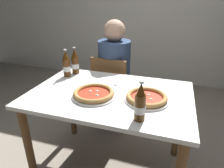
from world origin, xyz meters
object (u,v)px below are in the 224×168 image
object	(u,v)px
beer_bottle_center	(75,63)
beer_bottle_right	(140,104)
pizza_marinara_far	(147,98)
napkin_with_cutlery	(112,81)
pizza_margherita_near	(94,94)
diner_seated	(114,79)
beer_bottle_left	(67,65)
dining_table_main	(110,106)
chair_behind_table	(112,89)

from	to	relation	value
beer_bottle_center	beer_bottle_right	distance (m)	0.92
pizza_marinara_far	napkin_with_cutlery	xyz separation A→B (m)	(-0.34, 0.26, -0.02)
pizza_margherita_near	pizza_marinara_far	size ratio (longest dim) A/B	1.04
diner_seated	napkin_with_cutlery	world-z (taller)	diner_seated
pizza_marinara_far	beer_bottle_left	world-z (taller)	beer_bottle_left
beer_bottle_center	beer_bottle_right	world-z (taller)	same
dining_table_main	napkin_with_cutlery	distance (m)	0.25
dining_table_main	pizza_margherita_near	size ratio (longest dim) A/B	3.75
beer_bottle_center	beer_bottle_right	bearing A→B (deg)	-39.20
chair_behind_table	pizza_margherita_near	world-z (taller)	chair_behind_table
beer_bottle_left	dining_table_main	bearing A→B (deg)	-23.26
pizza_margherita_near	beer_bottle_left	xyz separation A→B (m)	(-0.38, 0.29, 0.08)
dining_table_main	chair_behind_table	size ratio (longest dim) A/B	1.41
chair_behind_table	pizza_margherita_near	size ratio (longest dim) A/B	2.65
chair_behind_table	beer_bottle_center	size ratio (longest dim) A/B	3.44
dining_table_main	beer_bottle_center	distance (m)	0.57
chair_behind_table	diner_seated	xyz separation A→B (m)	(0.01, 0.05, 0.10)
chair_behind_table	napkin_with_cutlery	distance (m)	0.49
napkin_with_cutlery	pizza_marinara_far	bearing A→B (deg)	-37.16
diner_seated	pizza_marinara_far	distance (m)	0.85
chair_behind_table	pizza_marinara_far	bearing A→B (deg)	130.14
diner_seated	beer_bottle_left	world-z (taller)	diner_seated
pizza_margherita_near	beer_bottle_center	bearing A→B (deg)	131.66
diner_seated	beer_bottle_center	xyz separation A→B (m)	(-0.27, -0.36, 0.27)
diner_seated	dining_table_main	bearing A→B (deg)	-75.56
chair_behind_table	dining_table_main	bearing A→B (deg)	111.03
napkin_with_cutlery	beer_bottle_right	bearing A→B (deg)	-56.60
dining_table_main	beer_bottle_center	bearing A→B (deg)	145.93
beer_bottle_center	diner_seated	bearing A→B (deg)	53.88
chair_behind_table	diner_seated	distance (m)	0.11
beer_bottle_right	beer_bottle_center	bearing A→B (deg)	140.80
pizza_margherita_near	beer_bottle_right	distance (m)	0.42
pizza_margherita_near	beer_bottle_right	size ratio (longest dim) A/B	1.30
chair_behind_table	beer_bottle_left	world-z (taller)	beer_bottle_left
pizza_margherita_near	beer_bottle_right	xyz separation A→B (m)	(0.37, -0.19, 0.08)
dining_table_main	diner_seated	xyz separation A→B (m)	(-0.17, 0.66, -0.05)
diner_seated	beer_bottle_center	bearing A→B (deg)	-126.12
beer_bottle_right	beer_bottle_left	bearing A→B (deg)	146.87
beer_bottle_right	napkin_with_cutlery	distance (m)	0.61
dining_table_main	chair_behind_table	world-z (taller)	chair_behind_table
diner_seated	pizza_margherita_near	xyz separation A→B (m)	(0.08, -0.75, 0.19)
dining_table_main	beer_bottle_left	world-z (taller)	beer_bottle_left
pizza_marinara_far	beer_bottle_right	xyz separation A→B (m)	(-0.01, -0.25, 0.08)
diner_seated	beer_bottle_right	size ratio (longest dim) A/B	4.89
dining_table_main	beer_bottle_right	size ratio (longest dim) A/B	4.86
dining_table_main	pizza_margherita_near	bearing A→B (deg)	-135.59
chair_behind_table	beer_bottle_right	world-z (taller)	beer_bottle_right
chair_behind_table	pizza_margherita_near	bearing A→B (deg)	101.70
beer_bottle_right	napkin_with_cutlery	world-z (taller)	beer_bottle_right
chair_behind_table	pizza_margherita_near	distance (m)	0.76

